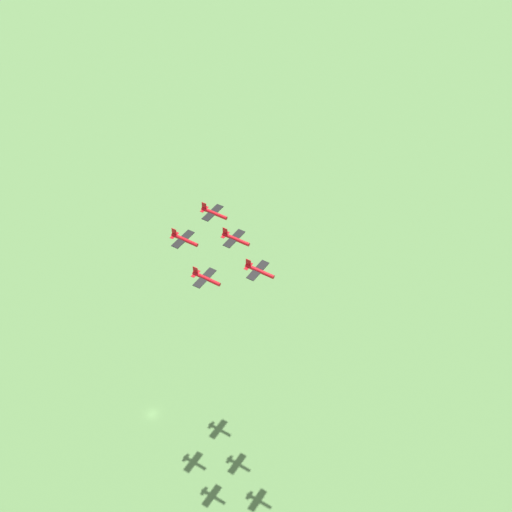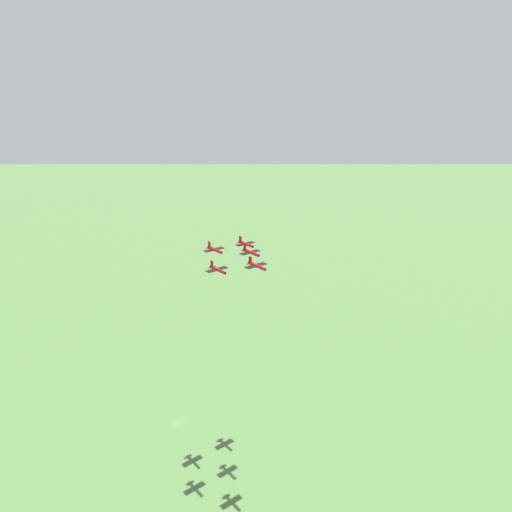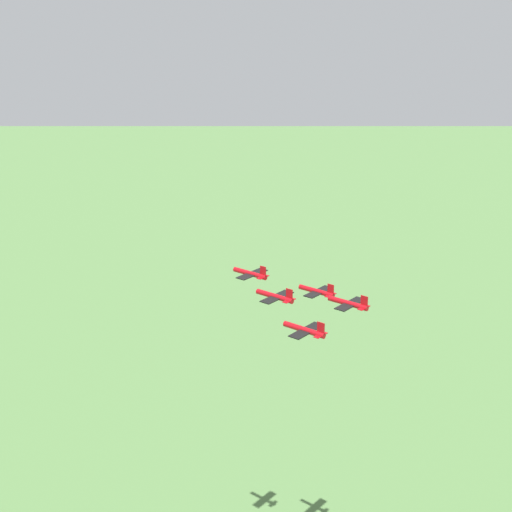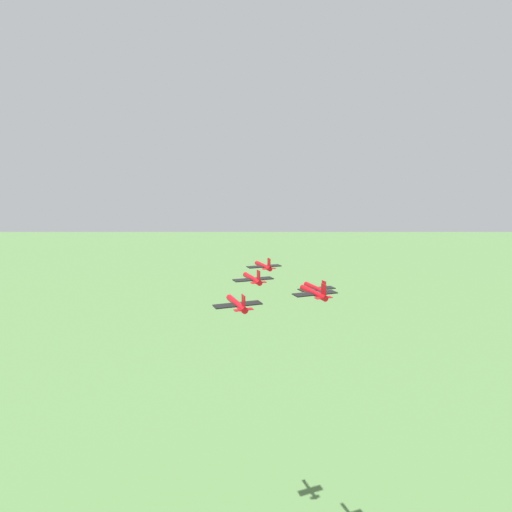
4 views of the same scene
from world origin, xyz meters
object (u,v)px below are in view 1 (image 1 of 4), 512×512
jet_2 (205,278)px  jet_4 (184,239)px  jet_0 (259,271)px  jet_1 (235,239)px  jet_3 (213,213)px

jet_2 → jet_4: 15.80m
jet_0 → jet_1: jet_1 is taller
jet_0 → jet_4: jet_0 is taller
jet_0 → jet_2: bearing=-59.5°
jet_3 → jet_4: 15.77m
jet_0 → jet_4: size_ratio=1.00×
jet_3 → jet_1: bearing=59.5°
jet_1 → jet_3: size_ratio=1.00×
jet_1 → jet_2: (-4.84, 15.00, -3.51)m
jet_0 → jet_1: (15.17, -3.38, 0.03)m
jet_1 → jet_0: bearing=59.5°
jet_2 → jet_4: size_ratio=1.00×
jet_1 → jet_2: bearing=0.0°
jet_2 → jet_4: (15.17, -3.38, 2.88)m
jet_2 → jet_1: bearing=180.0°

